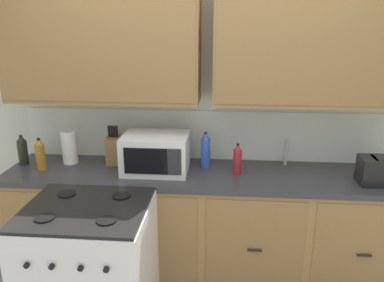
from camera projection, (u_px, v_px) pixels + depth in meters
wall_unit at (207, 70)px, 2.86m from camera, size 4.15×0.40×2.46m
counter_run at (204, 227)px, 3.03m from camera, size 2.98×0.64×0.94m
stove_range at (91, 273)px, 2.49m from camera, size 0.76×0.68×0.95m
microwave at (156, 153)px, 2.89m from camera, size 0.48×0.37×0.28m
toaster at (380, 171)px, 2.67m from camera, size 0.28×0.18×0.19m
knife_block at (114, 150)px, 3.04m from camera, size 0.11×0.14×0.31m
sink_faucet at (286, 153)px, 3.02m from camera, size 0.02×0.02×0.20m
paper_towel_roll at (69, 147)px, 3.05m from camera, size 0.12×0.12×0.26m
bottle_amber at (40, 154)px, 2.91m from camera, size 0.07×0.07×0.25m
bottle_red at (237, 159)px, 2.82m from camera, size 0.06×0.06×0.24m
bottle_dark at (23, 150)px, 3.03m from camera, size 0.08×0.08×0.24m
bottle_blue at (205, 150)px, 2.96m from camera, size 0.07×0.07×0.28m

